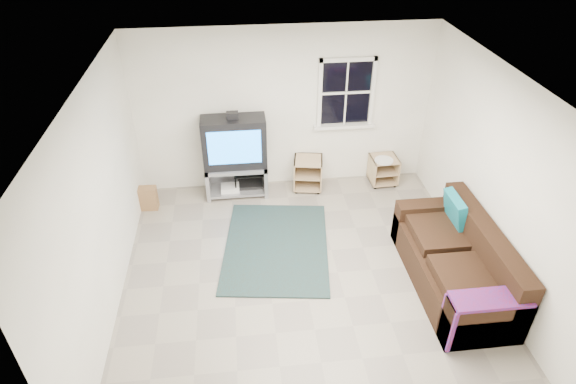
{
  "coord_description": "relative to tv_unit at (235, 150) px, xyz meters",
  "views": [
    {
      "loc": [
        -0.73,
        -4.54,
        4.39
      ],
      "look_at": [
        -0.16,
        0.4,
        1.05
      ],
      "focal_mm": 30.0,
      "sensor_mm": 36.0,
      "label": 1
    }
  ],
  "objects": [
    {
      "name": "room",
      "position": [
        1.75,
        0.23,
        0.69
      ],
      "size": [
        4.6,
        4.62,
        4.6
      ],
      "color": "gray",
      "rests_on": "ground"
    },
    {
      "name": "tv_unit",
      "position": [
        0.0,
        0.0,
        0.0
      ],
      "size": [
        0.97,
        0.48,
        1.43
      ],
      "color": "gray",
      "rests_on": "ground"
    },
    {
      "name": "av_rack",
      "position": [
        0.21,
        0.06,
        -0.34
      ],
      "size": [
        0.51,
        0.37,
        1.02
      ],
      "color": "black",
      "rests_on": "ground"
    },
    {
      "name": "side_table_left",
      "position": [
        1.16,
        0.05,
        -0.5
      ],
      "size": [
        0.52,
        0.52,
        0.53
      ],
      "rotation": [
        0.0,
        0.0,
        -0.17
      ],
      "color": "tan",
      "rests_on": "ground"
    },
    {
      "name": "side_table_right",
      "position": [
        2.42,
        0.05,
        -0.51
      ],
      "size": [
        0.44,
        0.46,
        0.49
      ],
      "rotation": [
        0.0,
        0.0,
        0.04
      ],
      "color": "tan",
      "rests_on": "ground"
    },
    {
      "name": "sofa",
      "position": [
        2.66,
        -2.39,
        -0.45
      ],
      "size": [
        0.92,
        2.07,
        0.94
      ],
      "color": "black",
      "rests_on": "ground"
    },
    {
      "name": "shag_rug",
      "position": [
        0.5,
        -1.43,
        -0.77
      ],
      "size": [
        1.66,
        2.12,
        0.02
      ],
      "primitive_type": "cube",
      "rotation": [
        0.0,
        0.0,
        -0.14
      ],
      "color": "black",
      "rests_on": "ground"
    },
    {
      "name": "paper_bag",
      "position": [
        -1.37,
        -0.28,
        -0.59
      ],
      "size": [
        0.27,
        0.18,
        0.38
      ],
      "primitive_type": "cube",
      "rotation": [
        0.0,
        0.0,
        -0.04
      ],
      "color": "#926241",
      "rests_on": "ground"
    }
  ]
}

